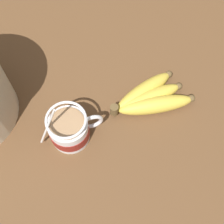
% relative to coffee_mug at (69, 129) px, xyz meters
% --- Properties ---
extents(table, '(1.15, 1.15, 0.03)m').
position_rel_coffee_mug_xyz_m(table, '(0.06, -0.00, -0.06)').
color(table, brown).
rests_on(table, ground).
extents(coffee_mug, '(0.15, 0.09, 0.15)m').
position_rel_coffee_mug_xyz_m(coffee_mug, '(0.00, 0.00, 0.00)').
color(coffee_mug, silver).
rests_on(coffee_mug, table).
extents(banana_bunch, '(0.21, 0.12, 0.04)m').
position_rel_coffee_mug_xyz_m(banana_bunch, '(0.21, 0.03, -0.02)').
color(banana_bunch, brown).
rests_on(banana_bunch, table).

